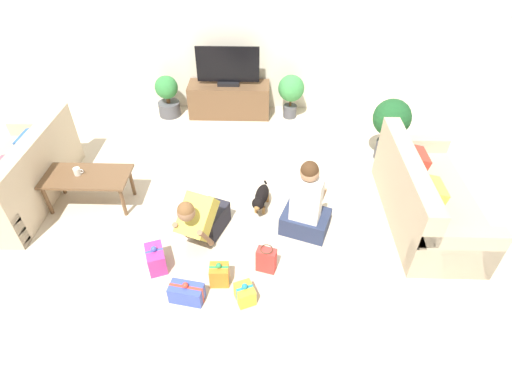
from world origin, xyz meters
The scene contains 19 objects.
ground_plane centered at (0.00, 0.00, 0.00)m, with size 16.00×16.00×0.00m, color beige.
wall_back centered at (0.00, 2.63, 1.30)m, with size 8.40×0.06×2.60m.
sofa_left centered at (-2.42, 0.10, 0.30)m, with size 0.85×1.83×0.85m.
sofa_right centered at (2.42, -0.17, 0.30)m, with size 0.85×1.83×0.85m.
coffee_table centered at (-1.55, -0.02, 0.39)m, with size 1.03×0.51×0.44m.
tv_console centered at (-0.04, 2.33, 0.27)m, with size 1.32×0.46×0.54m.
tv centered at (-0.04, 2.33, 0.81)m, with size 0.99×0.20×0.61m.
potted_plant_back_left centered at (-1.04, 2.28, 0.36)m, with size 0.37×0.37×0.68m.
potted_plant_corner_right centered at (2.27, 1.10, 0.58)m, with size 0.51×0.51×0.90m.
potted_plant_back_right centered at (0.97, 2.28, 0.46)m, with size 0.42×0.42×0.72m.
person_kneeling centered at (-0.10, -0.58, 0.32)m, with size 0.56×0.79×0.75m.
person_sitting centered at (1.04, -0.42, 0.37)m, with size 0.62×0.59×0.99m.
dog centered at (0.53, -0.07, 0.20)m, with size 0.23×0.55×0.31m.
gift_box_a centered at (0.14, -1.19, 0.12)m, with size 0.20×0.17×0.28m.
gift_box_b centered at (-0.54, -1.00, 0.13)m, with size 0.27×0.33×0.30m.
gift_box_c centered at (-0.16, -1.40, 0.10)m, with size 0.35×0.22×0.24m.
gift_box_d centered at (0.41, -1.39, 0.10)m, with size 0.23×0.24×0.24m.
gift_bag_a centered at (0.61, -1.00, 0.15)m, with size 0.22×0.16×0.31m.
mug centered at (-1.64, 0.00, 0.48)m, with size 0.12×0.08×0.09m.
Camera 1 is at (0.58, -3.72, 3.29)m, focal length 28.00 mm.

